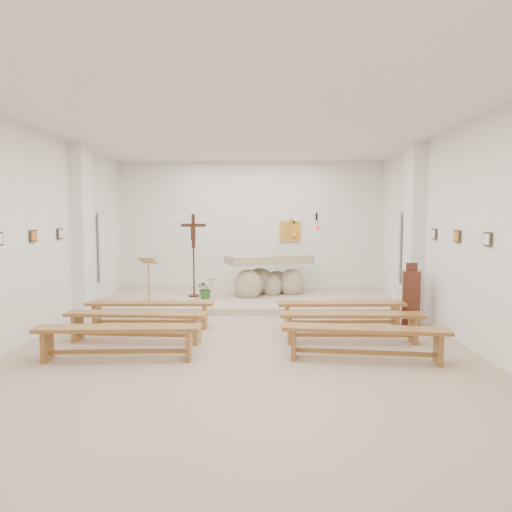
{
  "coord_description": "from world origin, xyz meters",
  "views": [
    {
      "loc": [
        0.29,
        -7.25,
        2.03
      ],
      "look_at": [
        0.18,
        1.6,
        1.27
      ],
      "focal_mm": 32.0,
      "sensor_mm": 36.0,
      "label": 1
    }
  ],
  "objects_px": {
    "donation_pedestal": "(411,298)",
    "bench_left_front": "(151,308)",
    "altar": "(268,278)",
    "bench_right_third": "(365,336)",
    "bench_right_second": "(352,320)",
    "bench_right_front": "(341,309)",
    "crucifix_stand": "(194,249)",
    "bench_left_second": "(137,320)",
    "bench_left_third": "(118,335)",
    "lectern": "(148,280)"
  },
  "relations": [
    {
      "from": "crucifix_stand",
      "to": "bench_right_third",
      "type": "xyz_separation_m",
      "value": [
        3.06,
        -4.4,
        -0.91
      ]
    },
    {
      "from": "bench_right_front",
      "to": "bench_right_second",
      "type": "distance_m",
      "value": 0.95
    },
    {
      "from": "bench_left_second",
      "to": "bench_left_third",
      "type": "relative_size",
      "value": 1.0
    },
    {
      "from": "altar",
      "to": "bench_left_second",
      "type": "distance_m",
      "value": 4.34
    },
    {
      "from": "bench_right_front",
      "to": "bench_right_third",
      "type": "bearing_deg",
      "value": -92.09
    },
    {
      "from": "donation_pedestal",
      "to": "bench_right_second",
      "type": "distance_m",
      "value": 1.85
    },
    {
      "from": "donation_pedestal",
      "to": "bench_left_second",
      "type": "height_order",
      "value": "donation_pedestal"
    },
    {
      "from": "bench_right_second",
      "to": "donation_pedestal",
      "type": "bearing_deg",
      "value": 42.75
    },
    {
      "from": "donation_pedestal",
      "to": "bench_right_front",
      "type": "bearing_deg",
      "value": -152.74
    },
    {
      "from": "altar",
      "to": "bench_left_front",
      "type": "height_order",
      "value": "altar"
    },
    {
      "from": "crucifix_stand",
      "to": "bench_right_second",
      "type": "relative_size",
      "value": 0.85
    },
    {
      "from": "altar",
      "to": "donation_pedestal",
      "type": "bearing_deg",
      "value": -65.06
    },
    {
      "from": "crucifix_stand",
      "to": "lectern",
      "type": "bearing_deg",
      "value": -131.5
    },
    {
      "from": "crucifix_stand",
      "to": "bench_left_second",
      "type": "distance_m",
      "value": 3.59
    },
    {
      "from": "lectern",
      "to": "donation_pedestal",
      "type": "relative_size",
      "value": 0.87
    },
    {
      "from": "bench_right_third",
      "to": "bench_right_second",
      "type": "bearing_deg",
      "value": 96.61
    },
    {
      "from": "lectern",
      "to": "bench_right_front",
      "type": "distance_m",
      "value": 4.29
    },
    {
      "from": "bench_left_second",
      "to": "bench_right_second",
      "type": "relative_size",
      "value": 1.01
    },
    {
      "from": "bench_right_second",
      "to": "altar",
      "type": "bearing_deg",
      "value": 109.21
    },
    {
      "from": "altar",
      "to": "bench_left_third",
      "type": "relative_size",
      "value": 0.94
    },
    {
      "from": "donation_pedestal",
      "to": "bench_left_third",
      "type": "bearing_deg",
      "value": -140.78
    },
    {
      "from": "donation_pedestal",
      "to": "altar",
      "type": "bearing_deg",
      "value": 151.59
    },
    {
      "from": "bench_left_third",
      "to": "altar",
      "type": "bearing_deg",
      "value": 62.27
    },
    {
      "from": "donation_pedestal",
      "to": "bench_left_front",
      "type": "relative_size",
      "value": 0.51
    },
    {
      "from": "crucifix_stand",
      "to": "bench_right_third",
      "type": "bearing_deg",
      "value": -50.0
    },
    {
      "from": "lectern",
      "to": "bench_right_second",
      "type": "xyz_separation_m",
      "value": [
        3.94,
        -2.63,
        -0.29
      ]
    },
    {
      "from": "lectern",
      "to": "bench_left_third",
      "type": "bearing_deg",
      "value": -72.41
    },
    {
      "from": "lectern",
      "to": "bench_left_front",
      "type": "relative_size",
      "value": 0.45
    },
    {
      "from": "crucifix_stand",
      "to": "bench_right_third",
      "type": "distance_m",
      "value": 5.44
    },
    {
      "from": "donation_pedestal",
      "to": "bench_right_front",
      "type": "relative_size",
      "value": 0.51
    },
    {
      "from": "bench_left_third",
      "to": "bench_right_third",
      "type": "bearing_deg",
      "value": -2.71
    },
    {
      "from": "altar",
      "to": "crucifix_stand",
      "type": "height_order",
      "value": "crucifix_stand"
    },
    {
      "from": "altar",
      "to": "bench_left_third",
      "type": "xyz_separation_m",
      "value": [
        -2.19,
        -4.69,
        -0.19
      ]
    },
    {
      "from": "bench_left_third",
      "to": "bench_right_third",
      "type": "height_order",
      "value": "same"
    },
    {
      "from": "bench_left_third",
      "to": "donation_pedestal",
      "type": "bearing_deg",
      "value": 21.72
    },
    {
      "from": "crucifix_stand",
      "to": "bench_left_front",
      "type": "distance_m",
      "value": 2.7
    },
    {
      "from": "bench_right_third",
      "to": "crucifix_stand",
      "type": "bearing_deg",
      "value": 131.43
    },
    {
      "from": "bench_left_front",
      "to": "crucifix_stand",
      "type": "bearing_deg",
      "value": 79.68
    },
    {
      "from": "bench_right_second",
      "to": "bench_right_third",
      "type": "distance_m",
      "value": 0.95
    },
    {
      "from": "bench_left_front",
      "to": "bench_right_third",
      "type": "height_order",
      "value": "same"
    },
    {
      "from": "altar",
      "to": "lectern",
      "type": "relative_size",
      "value": 2.12
    },
    {
      "from": "altar",
      "to": "bench_right_second",
      "type": "xyz_separation_m",
      "value": [
        1.3,
        -3.74,
        -0.19
      ]
    },
    {
      "from": "bench_right_front",
      "to": "bench_right_third",
      "type": "distance_m",
      "value": 1.9
    },
    {
      "from": "bench_right_front",
      "to": "bench_left_second",
      "type": "bearing_deg",
      "value": -166.84
    },
    {
      "from": "bench_right_front",
      "to": "bench_left_second",
      "type": "relative_size",
      "value": 1.0
    },
    {
      "from": "bench_left_second",
      "to": "bench_right_third",
      "type": "xyz_separation_m",
      "value": [
        3.49,
        -0.95,
        0.0
      ]
    },
    {
      "from": "crucifix_stand",
      "to": "bench_left_second",
      "type": "height_order",
      "value": "crucifix_stand"
    },
    {
      "from": "lectern",
      "to": "bench_left_third",
      "type": "height_order",
      "value": "lectern"
    },
    {
      "from": "bench_right_front",
      "to": "bench_right_second",
      "type": "bearing_deg",
      "value": -92.09
    },
    {
      "from": "bench_right_second",
      "to": "bench_left_third",
      "type": "bearing_deg",
      "value": -164.65
    }
  ]
}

